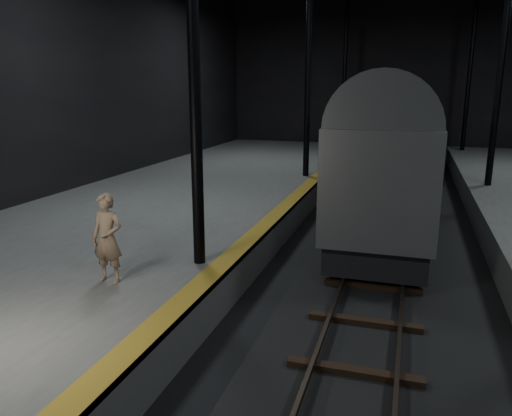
% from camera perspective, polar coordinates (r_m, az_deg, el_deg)
% --- Properties ---
extents(ground, '(44.00, 44.00, 0.00)m').
position_cam_1_polar(ground, '(14.87, 13.75, -6.10)').
color(ground, black).
rests_on(ground, ground).
extents(platform_left, '(9.00, 43.80, 1.00)m').
position_cam_1_polar(platform_left, '(16.81, -12.54, -1.92)').
color(platform_left, '#4F4F4C').
rests_on(platform_left, ground).
extents(tactile_strip, '(0.50, 43.80, 0.01)m').
position_cam_1_polar(tactile_strip, '(15.07, 1.56, -1.42)').
color(tactile_strip, olive).
rests_on(tactile_strip, platform_left).
extents(track, '(2.40, 43.00, 0.24)m').
position_cam_1_polar(track, '(14.85, 13.77, -5.85)').
color(track, '#3F3328').
rests_on(track, ground).
extents(train, '(2.93, 19.58, 5.23)m').
position_cam_1_polar(train, '(21.61, 15.55, 7.88)').
color(train, '#979B9F').
rests_on(train, ground).
extents(woman, '(0.69, 0.46, 1.87)m').
position_cam_1_polar(woman, '(10.61, -16.61, -3.36)').
color(woman, '#8B7055').
rests_on(woman, platform_left).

